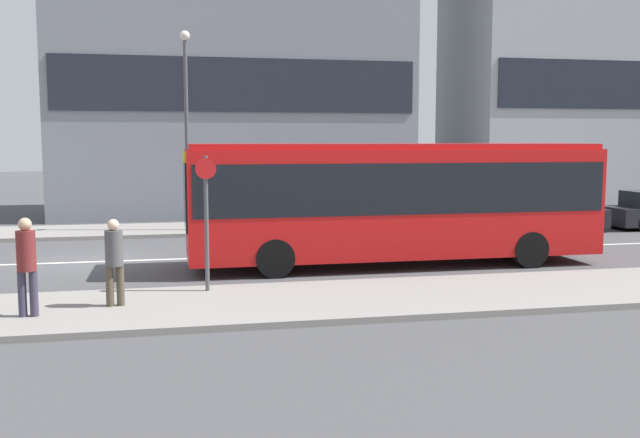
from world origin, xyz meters
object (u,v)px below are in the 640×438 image
(city_bus, at_px, (394,196))
(parked_car_0, at_px, (544,213))
(bus_stop_sign, at_px, (206,213))
(pedestrian_down_pavement, at_px, (114,257))
(street_lamp, at_px, (186,110))
(pedestrian_near_stop, at_px, (26,260))

(city_bus, distance_m, parked_car_0, 9.56)
(parked_car_0, distance_m, bus_stop_sign, 15.36)
(pedestrian_down_pavement, relative_size, street_lamp, 0.24)
(pedestrian_down_pavement, bearing_deg, city_bus, -157.86)
(pedestrian_near_stop, distance_m, street_lamp, 13.06)
(city_bus, bearing_deg, street_lamp, 119.76)
(city_bus, height_order, pedestrian_near_stop, city_bus)
(parked_car_0, xyz_separation_m, pedestrian_down_pavement, (-14.51, -9.62, 0.43))
(city_bus, bearing_deg, bus_stop_sign, -154.41)
(city_bus, distance_m, bus_stop_sign, 5.86)
(pedestrian_near_stop, height_order, bus_stop_sign, bus_stop_sign)
(pedestrian_near_stop, bearing_deg, bus_stop_sign, -152.35)
(parked_car_0, bearing_deg, city_bus, -143.21)
(city_bus, relative_size, parked_car_0, 2.57)
(pedestrian_near_stop, height_order, street_lamp, street_lamp)
(parked_car_0, distance_m, street_lamp, 13.50)
(pedestrian_down_pavement, relative_size, bus_stop_sign, 0.59)
(pedestrian_down_pavement, bearing_deg, street_lamp, -105.82)
(pedestrian_near_stop, relative_size, pedestrian_down_pavement, 1.07)
(parked_car_0, xyz_separation_m, pedestrian_near_stop, (-16.01, -10.16, 0.50))
(street_lamp, bearing_deg, parked_car_0, -9.25)
(pedestrian_near_stop, relative_size, bus_stop_sign, 0.63)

